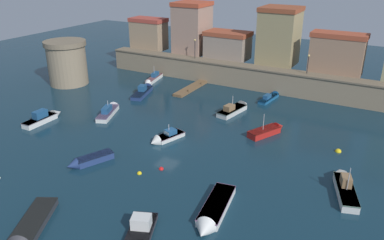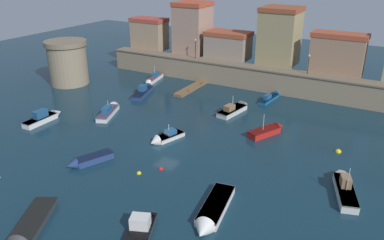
% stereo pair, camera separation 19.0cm
% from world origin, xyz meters
% --- Properties ---
extents(ground_plane, '(141.93, 141.93, 0.00)m').
position_xyz_m(ground_plane, '(0.00, 0.00, 0.00)').
color(ground_plane, '#112D3D').
extents(quay_wall, '(53.78, 2.79, 3.76)m').
position_xyz_m(quay_wall, '(0.00, 24.90, 1.89)').
color(quay_wall, gray).
rests_on(quay_wall, ground).
extents(old_town_backdrop, '(49.99, 6.18, 9.43)m').
position_xyz_m(old_town_backdrop, '(-0.23, 28.66, 7.52)').
color(old_town_backdrop, tan).
rests_on(old_town_backdrop, ground).
extents(fortress_tower, '(6.96, 6.96, 7.46)m').
position_xyz_m(fortress_tower, '(-27.58, 11.75, 3.79)').
color(fortress_tower, gray).
rests_on(fortress_tower, ground).
extents(pier_dock, '(1.64, 8.82, 0.70)m').
position_xyz_m(pier_dock, '(-7.61, 19.25, 0.21)').
color(pier_dock, brown).
rests_on(pier_dock, ground).
extents(quay_lamp_0, '(0.32, 0.32, 3.40)m').
position_xyz_m(quay_lamp_0, '(-9.95, 24.90, 6.02)').
color(quay_lamp_0, black).
rests_on(quay_lamp_0, quay_wall).
extents(quay_lamp_1, '(0.32, 0.32, 2.97)m').
position_xyz_m(quay_lamp_1, '(9.74, 24.90, 5.78)').
color(quay_lamp_1, black).
rests_on(quay_lamp_1, quay_wall).
extents(moored_boat_0, '(3.23, 5.20, 1.29)m').
position_xyz_m(moored_boat_0, '(-4.95, -7.75, 0.40)').
color(moored_boat_0, navy).
rests_on(moored_boat_0, ground).
extents(moored_boat_1, '(2.43, 6.68, 2.84)m').
position_xyz_m(moored_boat_1, '(-15.62, 19.71, 0.45)').
color(moored_boat_1, white).
rests_on(moored_boat_1, ground).
extents(moored_boat_2, '(1.54, 6.14, 2.04)m').
position_xyz_m(moored_boat_2, '(-18.16, -1.98, 0.55)').
color(moored_boat_2, white).
rests_on(moored_boat_2, ground).
extents(moored_boat_3, '(2.96, 7.57, 1.76)m').
position_xyz_m(moored_boat_3, '(10.70, -9.45, 0.39)').
color(moored_boat_3, white).
rests_on(moored_boat_3, ground).
extents(moored_boat_5, '(1.92, 6.37, 1.41)m').
position_xyz_m(moored_boat_5, '(5.50, 21.45, 0.32)').
color(moored_boat_5, '#195689').
rests_on(moored_boat_5, ground).
extents(moored_boat_6, '(3.54, 7.39, 1.99)m').
position_xyz_m(moored_boat_6, '(-13.34, 14.05, 0.43)').
color(moored_boat_6, navy).
rests_on(moored_boat_6, ground).
extents(moored_boat_7, '(2.92, 4.95, 2.35)m').
position_xyz_m(moored_boat_7, '(-0.92, 0.95, 0.36)').
color(moored_boat_7, silver).
rests_on(moored_boat_7, ground).
extents(moored_boat_8, '(3.71, 5.70, 3.16)m').
position_xyz_m(moored_boat_8, '(9.35, 8.91, 0.45)').
color(moored_boat_8, red).
rests_on(moored_boat_8, ground).
extents(moored_boat_9, '(3.56, 7.23, 3.36)m').
position_xyz_m(moored_boat_9, '(19.71, 0.27, 0.50)').
color(moored_boat_9, silver).
rests_on(moored_boat_9, ground).
extents(moored_boat_10, '(3.94, 6.99, 2.47)m').
position_xyz_m(moored_boat_10, '(-12.38, 4.49, 0.46)').
color(moored_boat_10, white).
rests_on(moored_boat_10, ground).
extents(moored_boat_12, '(2.79, 6.84, 3.04)m').
position_xyz_m(moored_boat_12, '(2.81, 13.78, 0.45)').
color(moored_boat_12, silver).
rests_on(moored_boat_12, ground).
extents(moored_boat_13, '(5.01, 7.25, 1.80)m').
position_xyz_m(moored_boat_13, '(-1.10, -18.66, 0.33)').
color(moored_boat_13, '#333338').
rests_on(moored_boat_13, ground).
extents(mooring_buoy_0, '(0.52, 0.52, 0.52)m').
position_xyz_m(mooring_buoy_0, '(2.50, -4.96, 0.00)').
color(mooring_buoy_0, red).
rests_on(mooring_buoy_0, ground).
extents(mooring_buoy_1, '(0.50, 0.50, 0.50)m').
position_xyz_m(mooring_buoy_1, '(1.03, -6.78, 0.00)').
color(mooring_buoy_1, yellow).
rests_on(mooring_buoy_1, ground).
extents(mooring_buoy_2, '(0.70, 0.70, 0.70)m').
position_xyz_m(mooring_buoy_2, '(17.86, 8.11, 0.00)').
color(mooring_buoy_2, yellow).
rests_on(mooring_buoy_2, ground).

